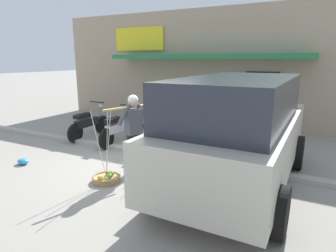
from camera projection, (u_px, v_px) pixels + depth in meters
name	position (u px, v px, depth m)	size (l,w,h in m)	color
ground_plane	(137.00, 164.00, 6.79)	(90.00, 90.00, 0.00)	gray
sidewalk_curb	(152.00, 153.00, 7.38)	(20.00, 0.24, 0.10)	#AEA89C
fruit_vendor	(134.00, 129.00, 6.08)	(0.51, 1.37, 1.70)	black
fruit_basket_left_side	(160.00, 161.00, 6.77)	(0.57, 0.57, 1.45)	tan
fruit_basket_right_side	(107.00, 178.00, 5.80)	(0.57, 0.57, 1.45)	tan
motorcycle_nearest_shop	(88.00, 124.00, 8.92)	(0.54, 1.82, 1.09)	black
motorcycle_second_in_row	(119.00, 129.00, 8.31)	(0.54, 1.82, 1.09)	black
motorcycle_third_in_row	(154.00, 134.00, 7.75)	(0.54, 1.81, 1.09)	black
parked_truck	(239.00, 129.00, 5.41)	(2.23, 4.84, 2.10)	beige
storefront_building	(227.00, 66.00, 12.69)	(13.00, 6.00, 4.20)	tan
plastic_litter_bag	(23.00, 161.00, 6.75)	(0.28, 0.22, 0.14)	#3393D1
wooden_crate	(249.00, 144.00, 7.84)	(0.44, 0.36, 0.32)	olive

